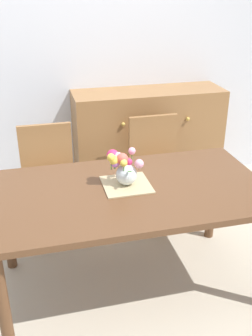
{
  "coord_description": "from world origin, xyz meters",
  "views": [
    {
      "loc": [
        -0.53,
        -2.08,
        1.93
      ],
      "look_at": [
        -0.0,
        0.05,
        0.87
      ],
      "focal_mm": 42.37,
      "sensor_mm": 36.0,
      "label": 1
    }
  ],
  "objects": [
    {
      "name": "dining_table",
      "position": [
        0.0,
        0.0,
        0.66
      ],
      "size": [
        1.73,
        0.94,
        0.75
      ],
      "color": "brown",
      "rests_on": "ground_plane"
    },
    {
      "name": "flower_vase",
      "position": [
        -0.02,
        0.06,
        0.87
      ],
      "size": [
        0.22,
        0.21,
        0.22
      ],
      "color": "silver",
      "rests_on": "placemat"
    },
    {
      "name": "back_wall",
      "position": [
        0.0,
        1.6,
        1.4
      ],
      "size": [
        7.0,
        0.1,
        2.8
      ],
      "primitive_type": "cube",
      "color": "silver",
      "rests_on": "ground_plane"
    },
    {
      "name": "chair_right",
      "position": [
        0.45,
        0.81,
        0.52
      ],
      "size": [
        0.42,
        0.42,
        0.9
      ],
      "rotation": [
        0.0,
        0.0,
        3.14
      ],
      "color": "olive",
      "rests_on": "ground_plane"
    },
    {
      "name": "dresser",
      "position": [
        0.53,
        1.33,
        0.5
      ],
      "size": [
        1.4,
        0.47,
        1.0
      ],
      "color": "olive",
      "rests_on": "ground_plane"
    },
    {
      "name": "placemat",
      "position": [
        -0.0,
        0.05,
        0.75
      ],
      "size": [
        0.29,
        0.29,
        0.01
      ],
      "primitive_type": "cube",
      "color": "tan",
      "rests_on": "dining_table"
    },
    {
      "name": "ground_plane",
      "position": [
        0.0,
        0.0,
        0.0
      ],
      "size": [
        12.0,
        12.0,
        0.0
      ],
      "primitive_type": "plane",
      "color": "#B7AD99"
    },
    {
      "name": "chair_left",
      "position": [
        -0.45,
        0.81,
        0.52
      ],
      "size": [
        0.42,
        0.42,
        0.9
      ],
      "rotation": [
        0.0,
        0.0,
        3.14
      ],
      "color": "olive",
      "rests_on": "ground_plane"
    }
  ]
}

